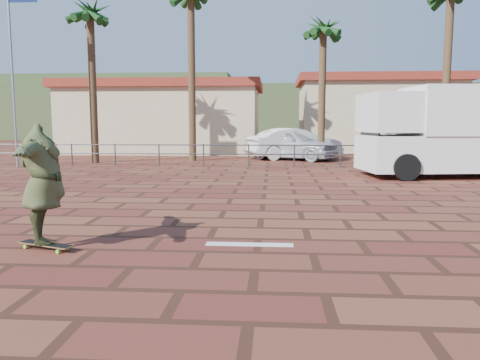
% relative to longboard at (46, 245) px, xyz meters
% --- Properties ---
extents(ground, '(120.00, 120.00, 0.00)m').
position_rel_longboard_xyz_m(ground, '(2.41, 1.71, -0.08)').
color(ground, brown).
rests_on(ground, ground).
extents(paint_stripe, '(1.40, 0.22, 0.01)m').
position_rel_longboard_xyz_m(paint_stripe, '(3.11, 0.51, -0.08)').
color(paint_stripe, white).
rests_on(paint_stripe, ground).
extents(guardrail, '(24.06, 0.06, 1.00)m').
position_rel_longboard_xyz_m(guardrail, '(2.41, 13.71, 0.60)').
color(guardrail, '#47494F').
rests_on(guardrail, ground).
extents(flagpole, '(1.30, 0.10, 8.00)m').
position_rel_longboard_xyz_m(flagpole, '(-7.46, 12.71, 4.56)').
color(flagpole, gray).
rests_on(flagpole, ground).
extents(palm_far_left, '(2.40, 2.40, 8.25)m').
position_rel_longboard_xyz_m(palm_far_left, '(-5.09, 15.21, 6.75)').
color(palm_far_left, brown).
rests_on(palm_far_left, ground).
extents(palm_center, '(2.40, 2.40, 7.75)m').
position_rel_longboard_xyz_m(palm_center, '(5.91, 17.21, 6.28)').
color(palm_center, brown).
rests_on(palm_center, ground).
extents(building_west, '(12.60, 7.60, 4.50)m').
position_rel_longboard_xyz_m(building_west, '(-3.59, 23.71, 2.20)').
color(building_west, beige).
rests_on(building_west, ground).
extents(building_east, '(10.60, 6.60, 5.00)m').
position_rel_longboard_xyz_m(building_east, '(10.41, 25.71, 2.46)').
color(building_east, beige).
rests_on(building_east, ground).
extents(hill_front, '(70.00, 18.00, 6.00)m').
position_rel_longboard_xyz_m(hill_front, '(2.41, 51.71, 2.92)').
color(hill_front, '#384C28').
rests_on(hill_front, ground).
extents(hill_back, '(35.00, 14.00, 8.00)m').
position_rel_longboard_xyz_m(hill_back, '(-19.59, 57.71, 3.92)').
color(hill_back, '#384C28').
rests_on(hill_back, ground).
extents(longboard, '(0.98, 0.54, 0.10)m').
position_rel_longboard_xyz_m(longboard, '(0.00, 0.00, 0.00)').
color(longboard, olive).
rests_on(longboard, ground).
extents(skateboarder, '(1.27, 2.34, 1.84)m').
position_rel_longboard_xyz_m(skateboarder, '(0.00, 0.00, 0.94)').
color(skateboarder, '#424A28').
rests_on(skateboarder, longboard).
extents(campervan, '(6.43, 3.35, 3.19)m').
position_rel_longboard_xyz_m(campervan, '(9.84, 10.52, 1.60)').
color(campervan, white).
rests_on(campervan, ground).
extents(car_silver, '(5.25, 4.15, 1.68)m').
position_rel_longboard_xyz_m(car_silver, '(4.41, 17.71, 0.76)').
color(car_silver, silver).
rests_on(car_silver, ground).
extents(car_white, '(5.25, 3.45, 1.64)m').
position_rel_longboard_xyz_m(car_white, '(4.63, 18.21, 0.74)').
color(car_white, white).
rests_on(car_white, ground).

